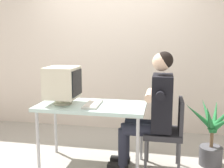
{
  "coord_description": "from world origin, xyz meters",
  "views": [
    {
      "loc": [
        0.82,
        -2.91,
        1.5
      ],
      "look_at": [
        0.24,
        0.0,
        1.0
      ],
      "focal_mm": 42.71,
      "sensor_mm": 36.0,
      "label": 1
    }
  ],
  "objects": [
    {
      "name": "potted_plant",
      "position": [
        1.4,
        0.27,
        0.36
      ],
      "size": [
        0.65,
        0.68,
        0.81
      ],
      "color": "#4C4C51",
      "rests_on": "ground_plane"
    },
    {
      "name": "crt_monitor",
      "position": [
        -0.34,
        -0.03,
        1.0
      ],
      "size": [
        0.36,
        0.38,
        0.44
      ],
      "color": "beige",
      "rests_on": "desk"
    },
    {
      "name": "ground_plane",
      "position": [
        0.0,
        0.0,
        0.0
      ],
      "size": [
        12.0,
        12.0,
        0.0
      ],
      "primitive_type": "plane",
      "color": "#9E998E"
    },
    {
      "name": "person_seated",
      "position": [
        0.71,
        0.04,
        0.74
      ],
      "size": [
        0.72,
        0.59,
        1.37
      ],
      "color": "black",
      "rests_on": "ground_plane"
    },
    {
      "name": "desk",
      "position": [
        0.0,
        0.0,
        0.69
      ],
      "size": [
        1.26,
        0.63,
        0.75
      ],
      "color": "#B7B7BC",
      "rests_on": "ground_plane"
    },
    {
      "name": "office_chair",
      "position": [
        0.89,
        0.04,
        0.49
      ],
      "size": [
        0.42,
        0.42,
        0.84
      ],
      "color": "#4C4C51",
      "rests_on": "ground_plane"
    },
    {
      "name": "keyboard",
      "position": [
        0.02,
        -0.03,
        0.76
      ],
      "size": [
        0.18,
        0.42,
        0.03
      ],
      "color": "silver",
      "rests_on": "desk"
    },
    {
      "name": "wall_back",
      "position": [
        0.3,
        1.4,
        1.5
      ],
      "size": [
        8.0,
        0.1,
        3.0
      ],
      "primitive_type": "cube",
      "color": "beige",
      "rests_on": "ground_plane"
    }
  ]
}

